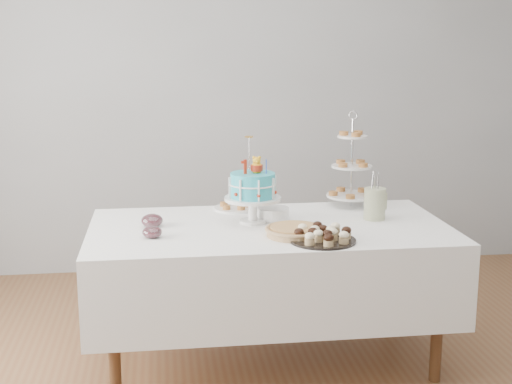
{
  "coord_description": "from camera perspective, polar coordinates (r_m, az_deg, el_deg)",
  "views": [
    {
      "loc": [
        -0.57,
        -3.36,
        1.75
      ],
      "look_at": [
        -0.07,
        0.3,
        0.96
      ],
      "focal_mm": 50.0,
      "sensor_mm": 36.0,
      "label": 1
    }
  ],
  "objects": [
    {
      "name": "utensil_pitcher",
      "position": [
        3.99,
        9.49,
        -0.83
      ],
      "size": [
        0.13,
        0.12,
        0.27
      ],
      "rotation": [
        0.0,
        0.0,
        -0.14
      ],
      "color": "beige",
      "rests_on": "table"
    },
    {
      "name": "tiered_stand",
      "position": [
        4.27,
        7.67,
        2.01
      ],
      "size": [
        0.29,
        0.29,
        0.57
      ],
      "color": "silver",
      "rests_on": "table"
    },
    {
      "name": "pie",
      "position": [
        3.63,
        3.12,
        -3.1
      ],
      "size": [
        0.31,
        0.31,
        0.05
      ],
      "color": "tan",
      "rests_on": "table"
    },
    {
      "name": "floor",
      "position": [
        3.83,
        1.75,
        -15.09
      ],
      "size": [
        5.0,
        5.0,
        0.0
      ],
      "primitive_type": "plane",
      "color": "brown",
      "rests_on": "ground"
    },
    {
      "name": "cupcake_tray",
      "position": [
        3.54,
        5.37,
        -3.38
      ],
      "size": [
        0.33,
        0.33,
        0.08
      ],
      "color": "black",
      "rests_on": "table"
    },
    {
      "name": "jam_bowl_a",
      "position": [
        3.63,
        -8.31,
        -3.21
      ],
      "size": [
        0.1,
        0.1,
        0.06
      ],
      "color": "silver",
      "rests_on": "table"
    },
    {
      "name": "jam_bowl_b",
      "position": [
        3.84,
        -8.32,
        -2.28
      ],
      "size": [
        0.12,
        0.12,
        0.07
      ],
      "color": "silver",
      "rests_on": "table"
    },
    {
      "name": "plate_stack",
      "position": [
        3.94,
        1.39,
        -1.75
      ],
      "size": [
        0.17,
        0.17,
        0.07
      ],
      "color": "white",
      "rests_on": "table"
    },
    {
      "name": "table",
      "position": [
        3.89,
        1.07,
        -5.95
      ],
      "size": [
        1.92,
        1.02,
        0.77
      ],
      "color": "white",
      "rests_on": "floor"
    },
    {
      "name": "birthday_cake",
      "position": [
        3.85,
        -0.26,
        -0.64
      ],
      "size": [
        0.31,
        0.31,
        0.47
      ],
      "rotation": [
        0.0,
        0.0,
        0.12
      ],
      "color": "white",
      "rests_on": "table"
    },
    {
      "name": "pastry_plate",
      "position": [
        4.19,
        -1.69,
        -1.18
      ],
      "size": [
        0.25,
        0.25,
        0.04
      ],
      "color": "white",
      "rests_on": "table"
    },
    {
      "name": "walls",
      "position": [
        3.43,
        1.89,
        5.43
      ],
      "size": [
        5.04,
        4.04,
        2.7
      ],
      "color": "gray",
      "rests_on": "floor"
    }
  ]
}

